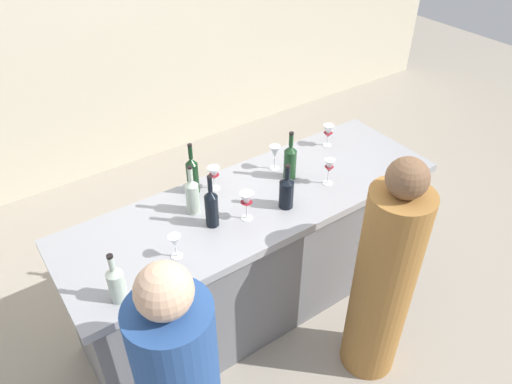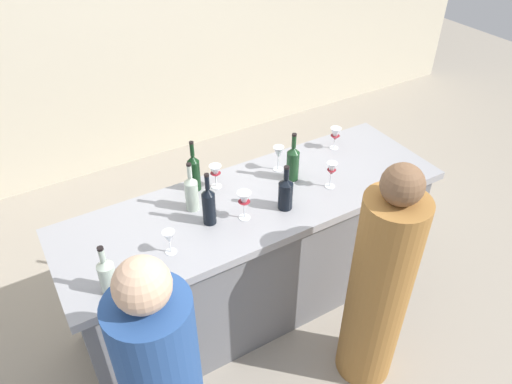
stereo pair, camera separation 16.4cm
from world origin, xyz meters
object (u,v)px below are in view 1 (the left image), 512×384
Objects in this scene: wine_bottle_center_near_black at (212,207)px; wine_bottle_leftmost_clear_pale at (116,283)px; wine_bottle_far_right_olive_green at (290,161)px; wine_glass_near_left at (175,242)px; wine_bottle_second_right_dark_green at (192,174)px; wine_glass_near_center at (329,167)px; wine_glass_far_center at (328,132)px; wine_glass_far_left at (275,153)px; person_left_guest at (383,282)px; wine_bottle_second_left_clear_pale at (192,195)px; wine_glass_near_right at (246,201)px; wine_glass_far_right at (214,174)px; wine_bottle_rightmost_near_black at (286,191)px.

wine_bottle_leftmost_clear_pale is at bearing -161.71° from wine_bottle_center_near_black.
wine_bottle_far_right_olive_green is 0.92m from wine_glass_near_left.
wine_bottle_leftmost_clear_pale is 0.65m from wine_bottle_center_near_black.
wine_bottle_leftmost_clear_pale is 0.86m from wine_bottle_second_right_dark_green.
wine_bottle_second_right_dark_green reaches higher than wine_glass_near_left.
wine_glass_near_center is 0.44m from wine_glass_far_center.
wine_bottle_center_near_black is 1.94× the size of wine_glass_far_left.
person_left_guest reaches higher than wine_bottle_leftmost_clear_pale.
wine_glass_near_left is at bearing 45.55° from person_left_guest.
wine_bottle_second_left_clear_pale is at bearing 100.71° from wine_bottle_center_near_black.
wine_glass_near_right is at bearing 9.93° from wine_bottle_leftmost_clear_pale.
wine_glass_far_right is 1.13m from person_left_guest.
wine_bottle_second_left_clear_pale reaches higher than wine_glass_far_right.
person_left_guest reaches higher than wine_glass_near_right.
wine_bottle_leftmost_clear_pale is 1.78× the size of wine_glass_far_center.
wine_glass_far_left is (-0.02, 0.13, -0.00)m from wine_bottle_far_right_olive_green.
wine_bottle_center_near_black is at bearing -169.64° from wine_bottle_far_right_olive_green.
wine_bottle_center_near_black is 1.01m from person_left_guest.
wine_bottle_second_left_clear_pale is 0.63m from wine_glass_far_left.
wine_glass_far_left is at bearing -9.04° from person_left_guest.
wine_glass_near_left is at bearing -177.96° from wine_glass_near_center.
wine_glass_far_left reaches higher than wine_glass_far_center.
wine_bottle_center_near_black is 1.09m from wine_glass_far_center.
wine_bottle_rightmost_near_black reaches higher than wine_glass_far_right.
wine_glass_near_center is 1.10× the size of wine_glass_far_center.
wine_glass_near_left is 1.05m from wine_glass_near_center.
wine_glass_near_left is 0.60m from wine_glass_far_right.
wine_bottle_second_left_clear_pale is 1.14m from person_left_guest.
wine_bottle_leftmost_clear_pale is at bearing 56.92° from person_left_guest.
wine_glass_near_right is at bearing -157.96° from wine_bottle_far_right_olive_green.
person_left_guest is (0.91, -0.60, -0.32)m from wine_glass_near_left.
wine_glass_near_center is at bearing -16.00° from wine_bottle_second_left_clear_pale.
wine_glass_near_left is at bearing 15.53° from wine_bottle_leftmost_clear_pale.
wine_bottle_rightmost_near_black is at bearing -49.35° from wine_bottle_second_right_dark_green.
person_left_guest is (0.67, -0.86, -0.34)m from wine_bottle_second_left_clear_pale.
wine_bottle_second_left_clear_pale reaches higher than wine_bottle_rightmost_near_black.
wine_bottle_second_right_dark_green is at bearing 79.07° from wine_bottle_center_near_black.
wine_bottle_second_right_dark_green is 0.54m from wine_glass_far_left.
wine_glass_near_right reaches higher than wine_glass_near_center.
wine_bottle_second_right_dark_green reaches higher than wine_glass_far_right.
wine_glass_far_left is (0.60, 0.24, -0.00)m from wine_bottle_center_near_black.
person_left_guest reaches higher than wine_bottle_far_right_olive_green.
person_left_guest is (0.04, -0.95, -0.35)m from wine_glass_far_left.
wine_glass_far_center is (0.64, 0.36, -0.01)m from wine_bottle_rightmost_near_black.
wine_bottle_second_left_clear_pale is 0.31m from wine_glass_near_right.
wine_glass_near_right is (0.21, -0.22, 0.00)m from wine_bottle_second_left_clear_pale.
person_left_guest reaches higher than wine_glass_far_left.
wine_glass_near_left is (0.34, 0.09, -0.01)m from wine_bottle_leftmost_clear_pale.
wine_bottle_center_near_black is at bearing 160.53° from wine_glass_near_right.
wine_bottle_rightmost_near_black is at bearing -175.07° from wine_glass_near_center.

